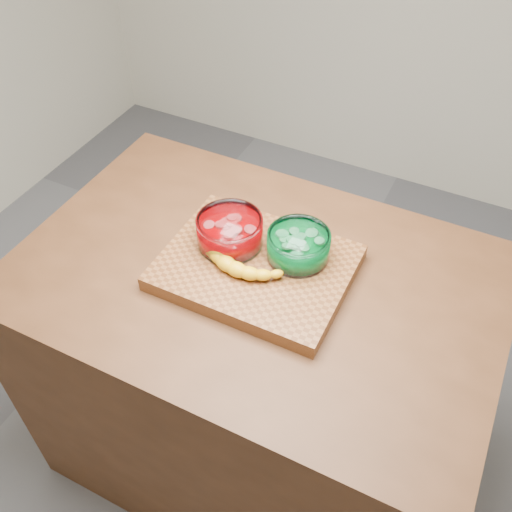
% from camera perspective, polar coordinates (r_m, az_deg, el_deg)
% --- Properties ---
extents(ground, '(3.50, 3.50, 0.00)m').
position_cam_1_polar(ground, '(2.16, 0.00, -18.30)').
color(ground, '#5C5C60').
rests_on(ground, ground).
extents(counter, '(1.20, 0.80, 0.90)m').
position_cam_1_polar(counter, '(1.76, 0.00, -11.76)').
color(counter, '#4E2C17').
rests_on(counter, ground).
extents(cutting_board, '(0.45, 0.35, 0.04)m').
position_cam_1_polar(cutting_board, '(1.39, 0.00, -1.16)').
color(cutting_board, brown).
rests_on(cutting_board, counter).
extents(bowl_red, '(0.16, 0.16, 0.08)m').
position_cam_1_polar(bowl_red, '(1.40, -2.64, 2.44)').
color(bowl_red, white).
rests_on(bowl_red, cutting_board).
extents(bowl_green, '(0.15, 0.15, 0.07)m').
position_cam_1_polar(bowl_green, '(1.37, 4.26, 1.02)').
color(bowl_green, white).
rests_on(bowl_green, cutting_board).
extents(banana, '(0.27, 0.16, 0.04)m').
position_cam_1_polar(banana, '(1.37, -1.46, 0.15)').
color(banana, gold).
rests_on(banana, cutting_board).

